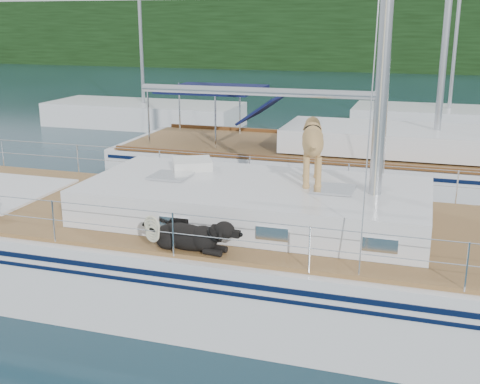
% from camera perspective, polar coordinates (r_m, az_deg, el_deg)
% --- Properties ---
extents(ground, '(120.00, 120.00, 0.00)m').
position_cam_1_polar(ground, '(10.03, -3.11, -8.89)').
color(ground, black).
rests_on(ground, ground).
extents(tree_line, '(90.00, 3.00, 6.00)m').
position_cam_1_polar(tree_line, '(53.62, 14.42, 14.18)').
color(tree_line, black).
rests_on(tree_line, ground).
extents(shore_bank, '(92.00, 1.00, 1.20)m').
position_cam_1_polar(shore_bank, '(54.93, 14.32, 11.70)').
color(shore_bank, '#595147').
rests_on(shore_bank, ground).
extents(main_sailboat, '(12.00, 3.80, 14.01)m').
position_cam_1_polar(main_sailboat, '(9.73, -2.61, -5.34)').
color(main_sailboat, silver).
rests_on(main_sailboat, ground).
extents(neighbor_sailboat, '(11.00, 3.50, 13.30)m').
position_cam_1_polar(neighbor_sailboat, '(15.35, 9.28, 2.23)').
color(neighbor_sailboat, silver).
rests_on(neighbor_sailboat, ground).
extents(bg_boat_west, '(8.00, 3.00, 11.65)m').
position_cam_1_polar(bg_boat_west, '(25.44, -9.06, 7.24)').
color(bg_boat_west, silver).
rests_on(bg_boat_west, ground).
extents(bg_boat_center, '(7.20, 3.00, 11.65)m').
position_cam_1_polar(bg_boat_center, '(24.81, 19.11, 6.36)').
color(bg_boat_center, silver).
rests_on(bg_boat_center, ground).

